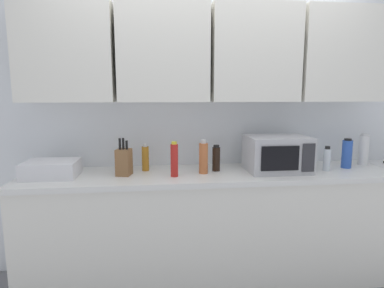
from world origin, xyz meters
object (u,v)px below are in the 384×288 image
Objects in this scene: dish_rack at (52,169)px; microwave at (277,154)px; bottle_amber_vinegar at (145,158)px; bottle_blue_cleaner at (347,154)px; bottle_white_jar at (364,150)px; knife_block at (124,162)px; bottle_clear_tall at (327,159)px; bottle_spice_jar at (203,158)px; bottle_red_sauce at (174,160)px; bottle_soy_dark at (216,158)px.

microwave is at bearing -0.67° from dish_rack.
bottle_blue_cleaner reaches higher than bottle_amber_vinegar.
knife_block is at bearing -176.44° from bottle_white_jar.
bottle_blue_cleaner is 0.23m from bottle_clear_tall.
bottle_clear_tall reaches higher than dish_rack.
dish_rack is at bearing -177.49° from bottle_white_jar.
bottle_blue_cleaner reaches higher than dish_rack.
microwave reaches higher than dish_rack.
knife_block reaches higher than bottle_amber_vinegar.
bottle_clear_tall is at bearing -158.30° from bottle_white_jar.
bottle_spice_jar is at bearing -17.58° from bottle_amber_vinegar.
bottle_blue_cleaner is at bearing 4.58° from bottle_red_sauce.
bottle_amber_vinegar is at bearing 172.42° from bottle_soy_dark.
bottle_red_sauce is 1.33× the size of bottle_clear_tall.
microwave is 1.77× the size of bottle_white_jar.
bottle_white_jar reaches higher than bottle_blue_cleaner.
bottle_amber_vinegar is (0.69, 0.11, 0.04)m from dish_rack.
microwave is 0.62m from bottle_blue_cleaner.
bottle_amber_vinegar is 1.67m from bottle_blue_cleaner.
bottle_clear_tall is at bearing -1.60° from knife_block.
bottle_spice_jar is (-0.60, -0.01, -0.02)m from microwave.
bottle_amber_vinegar is 0.80× the size of bottle_white_jar.
bottle_spice_jar and bottle_red_sauce have the same top height.
dish_rack is 2.14m from bottle_clear_tall.
bottle_soy_dark is 0.85× the size of bottle_blue_cleaner.
microwave is at bearing 0.82° from bottle_spice_jar.
bottle_soy_dark is at bearing 173.01° from microwave.
bottle_spice_jar is 1.26× the size of bottle_soy_dark.
bottle_amber_vinegar reaches higher than bottle_clear_tall.
bottle_spice_jar reaches higher than dish_rack.
bottle_white_jar is (0.21, 0.10, 0.01)m from bottle_blue_cleaner.
dish_rack is at bearing 178.43° from bottle_clear_tall.
knife_block reaches higher than microwave.
bottle_white_jar is at bearing 3.21° from bottle_soy_dark.
bottle_amber_vinegar is at bearing 179.96° from bottle_white_jar.
bottle_spice_jar reaches higher than bottle_amber_vinegar.
bottle_white_jar reaches higher than bottle_soy_dark.
microwave is at bearing 5.45° from bottle_red_sauce.
bottle_spice_jar is at bearing -177.86° from bottle_blue_cleaner.
knife_block is 1.36× the size of bottle_soy_dark.
bottle_soy_dark is (-0.48, 0.06, -0.04)m from microwave.
bottle_spice_jar is 0.24m from bottle_red_sauce.
microwave reaches higher than bottle_soy_dark.
microwave is 1.26× the size of dish_rack.
bottle_spice_jar is 1.33× the size of bottle_clear_tall.
bottle_white_jar is at bearing 3.56° from knife_block.
dish_rack is at bearing -170.64° from bottle_amber_vinegar.
knife_block is 1.08× the size of bottle_spice_jar.
dish_rack is 0.54m from knife_block.
microwave is at bearing -176.58° from bottle_blue_cleaner.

